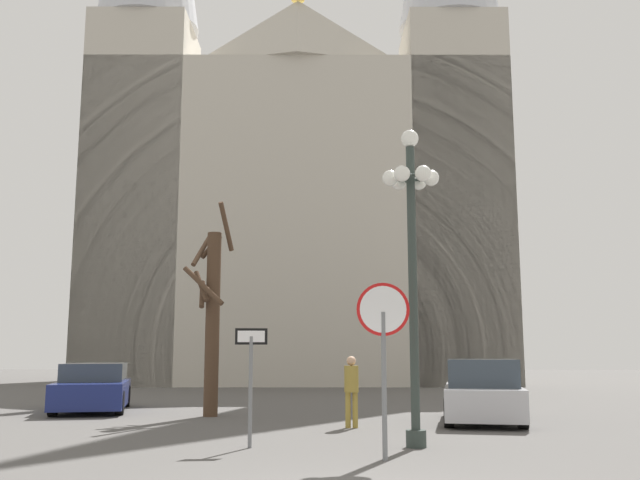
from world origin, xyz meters
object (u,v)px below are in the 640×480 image
object	(u,v)px
stop_sign	(383,333)
bare_tree	(212,314)
street_lamp	(412,241)
one_way_arrow_sign	(251,370)
parked_car_far_silver	(483,393)
pedestrian_walking	(351,385)
parked_car_near_navy	(93,388)
cathedral	(300,175)

from	to	relation	value
stop_sign	bare_tree	size ratio (longest dim) A/B	0.49
bare_tree	street_lamp	bearing A→B (deg)	-51.32
stop_sign	one_way_arrow_sign	xyz separation A→B (m)	(-2.26, 1.43, -0.62)
stop_sign	one_way_arrow_sign	size ratio (longest dim) A/B	1.32
parked_car_far_silver	pedestrian_walking	size ratio (longest dim) A/B	2.71
bare_tree	pedestrian_walking	bearing A→B (deg)	-36.47
one_way_arrow_sign	parked_car_near_navy	bearing A→B (deg)	125.27
stop_sign	street_lamp	world-z (taller)	street_lamp
parked_car_near_navy	pedestrian_walking	xyz separation A→B (m)	(7.28, -4.36, 0.30)
bare_tree	parked_car_near_navy	bearing A→B (deg)	155.28
bare_tree	stop_sign	bearing A→B (deg)	-61.42
bare_tree	pedestrian_walking	world-z (taller)	bare_tree
cathedral	parked_car_near_navy	size ratio (longest dim) A/B	8.24
street_lamp	pedestrian_walking	bearing A→B (deg)	108.40
one_way_arrow_sign	parked_car_far_silver	xyz separation A→B (m)	(5.05, 4.55, -0.64)
stop_sign	bare_tree	distance (m)	8.45
stop_sign	parked_car_far_silver	distance (m)	6.71
stop_sign	pedestrian_walking	bearing A→B (deg)	94.81
stop_sign	one_way_arrow_sign	bearing A→B (deg)	147.80
stop_sign	parked_car_near_navy	world-z (taller)	stop_sign
parked_car_far_silver	bare_tree	bearing A→B (deg)	168.22
cathedral	parked_car_far_silver	world-z (taller)	cathedral
one_way_arrow_sign	parked_car_near_navy	xyz separation A→B (m)	(-5.41, 7.65, -0.70)
stop_sign	parked_car_near_navy	bearing A→B (deg)	130.22
cathedral	street_lamp	distance (m)	28.00
one_way_arrow_sign	stop_sign	bearing A→B (deg)	-32.20
street_lamp	bare_tree	distance (m)	7.56
one_way_arrow_sign	parked_car_near_navy	world-z (taller)	one_way_arrow_sign
cathedral	pedestrian_walking	world-z (taller)	cathedral
stop_sign	street_lamp	distance (m)	2.40
parked_car_near_navy	parked_car_far_silver	size ratio (longest dim) A/B	1.10
parked_car_far_silver	cathedral	bearing A→B (deg)	104.01
one_way_arrow_sign	street_lamp	distance (m)	3.74
street_lamp	bare_tree	size ratio (longest dim) A/B	1.03
cathedral	pedestrian_walking	bearing A→B (deg)	-84.27
bare_tree	pedestrian_walking	distance (m)	4.83
parked_car_far_silver	pedestrian_walking	bearing A→B (deg)	-158.30
parked_car_far_silver	stop_sign	bearing A→B (deg)	-114.96
street_lamp	bare_tree	world-z (taller)	street_lamp
one_way_arrow_sign	bare_tree	size ratio (longest dim) A/B	0.37
cathedral	parked_car_near_navy	world-z (taller)	cathedral
parked_car_far_silver	street_lamp	bearing A→B (deg)	-115.60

